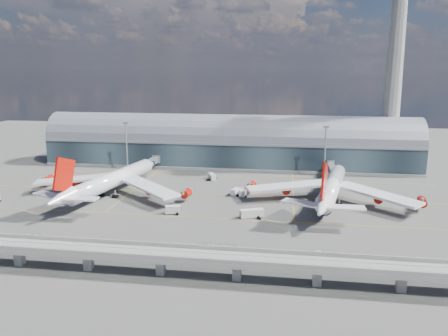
# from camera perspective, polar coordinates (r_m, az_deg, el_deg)

# --- Properties ---
(ground) EXTENTS (500.00, 500.00, 0.00)m
(ground) POSITION_cam_1_polar(r_m,az_deg,el_deg) (168.28, -2.94, -5.33)
(ground) COLOR #474744
(ground) RESTS_ON ground
(taxi_lines) EXTENTS (200.00, 80.12, 0.01)m
(taxi_lines) POSITION_cam_1_polar(r_m,az_deg,el_deg) (189.02, -1.64, -3.24)
(taxi_lines) COLOR gold
(taxi_lines) RESTS_ON ground
(terminal) EXTENTS (200.00, 30.00, 28.00)m
(terminal) POSITION_cam_1_polar(r_m,az_deg,el_deg) (240.30, 0.63, 3.06)
(terminal) COLOR #1D2830
(terminal) RESTS_ON ground
(control_tower) EXTENTS (19.00, 19.00, 103.00)m
(control_tower) POSITION_cam_1_polar(r_m,az_deg,el_deg) (245.49, 21.35, 11.86)
(control_tower) COLOR gray
(control_tower) RESTS_ON ground
(guideway) EXTENTS (220.00, 8.50, 7.20)m
(guideway) POSITION_cam_1_polar(r_m,az_deg,el_deg) (116.56, -8.30, -11.27)
(guideway) COLOR gray
(guideway) RESTS_ON ground
(floodlight_mast_left) EXTENTS (3.00, 0.70, 25.70)m
(floodlight_mast_left) POSITION_cam_1_polar(r_m,az_deg,el_deg) (230.11, -12.60, 2.88)
(floodlight_mast_left) COLOR gray
(floodlight_mast_left) RESTS_ON ground
(floodlight_mast_right) EXTENTS (3.00, 0.70, 25.70)m
(floodlight_mast_right) POSITION_cam_1_polar(r_m,az_deg,el_deg) (216.01, 13.07, 2.21)
(floodlight_mast_right) COLOR gray
(floodlight_mast_right) RESTS_ON ground
(airliner_left) EXTENTS (70.83, 74.58, 22.84)m
(airliner_left) POSITION_cam_1_polar(r_m,az_deg,el_deg) (188.74, -14.67, -1.65)
(airliner_left) COLOR white
(airliner_left) RESTS_ON ground
(airliner_right) EXTENTS (69.75, 72.99, 23.28)m
(airliner_right) POSITION_cam_1_polar(r_m,az_deg,el_deg) (177.84, 13.84, -2.66)
(airliner_right) COLOR white
(airliner_right) RESTS_ON ground
(jet_bridge_left) EXTENTS (4.40, 28.00, 7.25)m
(jet_bridge_left) POSITION_cam_1_polar(r_m,az_deg,el_deg) (225.80, -9.65, 0.63)
(jet_bridge_left) COLOR gray
(jet_bridge_left) RESTS_ON ground
(jet_bridge_right) EXTENTS (4.40, 32.00, 7.25)m
(jet_bridge_right) POSITION_cam_1_polar(r_m,az_deg,el_deg) (214.33, 13.96, -0.24)
(jet_bridge_right) COLOR gray
(jet_bridge_right) RESTS_ON ground
(service_truck_1) EXTENTS (5.92, 3.77, 3.18)m
(service_truck_1) POSITION_cam_1_polar(r_m,az_deg,el_deg) (162.91, -6.68, -5.44)
(service_truck_1) COLOR beige
(service_truck_1) RESTS_ON ground
(service_truck_2) EXTENTS (8.93, 5.56, 3.13)m
(service_truck_2) POSITION_cam_1_polar(r_m,az_deg,el_deg) (158.21, 3.67, -5.93)
(service_truck_2) COLOR beige
(service_truck_2) RESTS_ON ground
(service_truck_3) EXTENTS (3.16, 6.44, 2.99)m
(service_truck_3) POSITION_cam_1_polar(r_m,az_deg,el_deg) (183.82, 2.55, -3.23)
(service_truck_3) COLOR beige
(service_truck_3) RESTS_ON ground
(service_truck_4) EXTENTS (4.00, 5.63, 2.98)m
(service_truck_4) POSITION_cam_1_polar(r_m,az_deg,el_deg) (184.81, 1.53, -3.14)
(service_truck_4) COLOR beige
(service_truck_4) RESTS_ON ground
(service_truck_5) EXTENTS (4.91, 6.52, 2.96)m
(service_truck_5) POSITION_cam_1_polar(r_m,az_deg,el_deg) (209.93, -1.59, -1.15)
(service_truck_5) COLOR beige
(service_truck_5) RESTS_ON ground
(cargo_train_0) EXTENTS (9.88, 3.24, 1.63)m
(cargo_train_0) POSITION_cam_1_polar(r_m,az_deg,el_deg) (150.71, -23.72, -8.36)
(cargo_train_0) COLOR gray
(cargo_train_0) RESTS_ON ground
(cargo_train_1) EXTENTS (11.51, 1.96, 1.91)m
(cargo_train_1) POSITION_cam_1_polar(r_m,az_deg,el_deg) (131.01, -0.60, -10.35)
(cargo_train_1) COLOR gray
(cargo_train_1) RESTS_ON ground
(cargo_train_2) EXTENTS (6.91, 3.12, 1.52)m
(cargo_train_2) POSITION_cam_1_polar(r_m,az_deg,el_deg) (129.77, 13.25, -11.06)
(cargo_train_2) COLOR gray
(cargo_train_2) RESTS_ON ground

